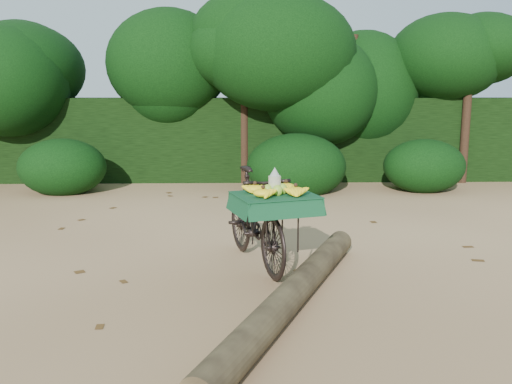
{
  "coord_description": "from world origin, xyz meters",
  "views": [
    {
      "loc": [
        0.43,
        -6.08,
        1.9
      ],
      "look_at": [
        0.59,
        -0.48,
        0.88
      ],
      "focal_mm": 38.0,
      "sensor_mm": 36.0,
      "label": 1
    }
  ],
  "objects": [
    {
      "name": "hedge_backdrop",
      "position": [
        0.0,
        6.3,
        0.9
      ],
      "size": [
        26.0,
        1.8,
        1.8
      ],
      "primitive_type": "cube",
      "color": "black",
      "rests_on": "ground"
    },
    {
      "name": "leaf_litter",
      "position": [
        0.0,
        0.65,
        0.01
      ],
      "size": [
        7.0,
        7.3,
        0.01
      ],
      "primitive_type": null,
      "color": "#513415",
      "rests_on": "ground"
    },
    {
      "name": "ground",
      "position": [
        0.0,
        0.0,
        0.0
      ],
      "size": [
        80.0,
        80.0,
        0.0
      ],
      "primitive_type": "plane",
      "color": "tan",
      "rests_on": "ground"
    },
    {
      "name": "bush_clumps",
      "position": [
        0.5,
        4.3,
        0.45
      ],
      "size": [
        8.8,
        1.7,
        0.9
      ],
      "primitive_type": null,
      "color": "black",
      "rests_on": "ground"
    },
    {
      "name": "vendor_bicycle",
      "position": [
        0.59,
        -0.25,
        0.56
      ],
      "size": [
        1.16,
        1.94,
        1.09
      ],
      "rotation": [
        0.0,
        0.0,
        0.31
      ],
      "color": "black",
      "rests_on": "ground"
    },
    {
      "name": "fallen_log",
      "position": [
        0.9,
        -1.47,
        0.13
      ],
      "size": [
        1.71,
        3.48,
        0.27
      ],
      "primitive_type": "cylinder",
      "rotation": [
        1.57,
        0.0,
        -0.41
      ],
      "color": "brown",
      "rests_on": "ground"
    },
    {
      "name": "tree_row",
      "position": [
        -0.65,
        5.5,
        2.0
      ],
      "size": [
        14.5,
        2.0,
        4.0
      ],
      "primitive_type": null,
      "color": "black",
      "rests_on": "ground"
    }
  ]
}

